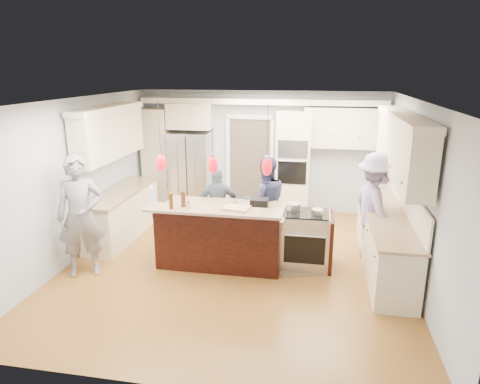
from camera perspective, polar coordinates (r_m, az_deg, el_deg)
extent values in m
plane|color=#A26F2C|center=(7.31, -0.50, -9.45)|extent=(6.00, 6.00, 0.00)
cube|color=#B2BCC6|center=(9.73, 2.82, 5.41)|extent=(5.50, 0.04, 2.70)
cube|color=#B2BCC6|center=(4.11, -8.54, -10.15)|extent=(5.50, 0.04, 2.70)
cube|color=#B2BCC6|center=(7.82, -20.73, 1.71)|extent=(0.04, 6.00, 2.70)
cube|color=#B2BCC6|center=(6.89, 22.55, -0.34)|extent=(0.04, 6.00, 2.70)
cube|color=white|center=(6.61, -0.56, 12.16)|extent=(5.50, 6.00, 0.04)
cube|color=#B7B7BC|center=(9.80, -6.53, 2.72)|extent=(0.90, 0.70, 1.80)
cube|color=beige|center=(9.38, 7.09, 3.65)|extent=(0.72, 0.64, 2.30)
cube|color=black|center=(8.98, 7.04, 5.71)|extent=(0.60, 0.02, 0.35)
cube|color=black|center=(9.09, 6.94, 2.60)|extent=(0.60, 0.02, 0.50)
cylinder|color=#B7B7BC|center=(9.00, 6.98, 4.10)|extent=(0.55, 0.02, 0.02)
cube|color=beige|center=(10.06, -10.86, 4.34)|extent=(0.60, 0.58, 2.30)
cube|color=beige|center=(9.65, -6.67, 10.04)|extent=(0.95, 0.58, 0.55)
cube|color=beige|center=(9.39, 13.78, 8.29)|extent=(1.70, 0.35, 0.85)
cube|color=beige|center=(9.39, 2.75, 11.98)|extent=(5.30, 0.38, 0.12)
cube|color=#4C443A|center=(9.81, 1.34, 3.73)|extent=(0.90, 0.06, 2.10)
cube|color=white|center=(9.60, 1.34, 9.99)|extent=(1.04, 0.06, 0.10)
cube|color=beige|center=(7.39, 18.67, -6.33)|extent=(0.60, 3.00, 0.88)
cube|color=tan|center=(7.24, 18.99, -2.96)|extent=(0.64, 3.05, 0.04)
cube|color=beige|center=(7.00, 20.77, 5.39)|extent=(0.35, 3.00, 0.85)
cube|color=beige|center=(6.93, 21.08, 9.29)|extent=(0.37, 3.10, 0.10)
cube|color=beige|center=(8.58, -15.43, -2.93)|extent=(0.60, 2.20, 0.88)
cube|color=tan|center=(8.45, -15.66, 0.02)|extent=(0.64, 2.25, 0.04)
cube|color=beige|center=(8.28, -16.98, 7.26)|extent=(0.35, 2.20, 0.85)
cube|color=beige|center=(8.22, -17.19, 10.56)|extent=(0.37, 2.30, 0.10)
cube|color=black|center=(7.32, -2.22, -5.68)|extent=(2.00, 1.00, 0.88)
cube|color=tan|center=(7.16, -2.26, -2.26)|extent=(2.10, 1.10, 0.04)
cube|color=black|center=(6.78, -3.26, -6.62)|extent=(2.00, 0.12, 1.08)
cube|color=tan|center=(6.45, -3.63, -2.50)|extent=(2.10, 0.42, 0.04)
cube|color=black|center=(7.14, 2.58, -1.50)|extent=(0.30, 0.24, 0.16)
cube|color=#B7B7BC|center=(7.16, 8.69, -6.28)|extent=(0.76, 0.66, 0.90)
cube|color=black|center=(6.87, 8.58, -7.72)|extent=(0.65, 0.01, 0.45)
cube|color=black|center=(7.00, 8.85, -2.80)|extent=(0.72, 0.59, 0.02)
cube|color=black|center=(7.17, 11.98, -6.52)|extent=(0.06, 0.71, 0.88)
cylinder|color=black|center=(6.45, -10.73, 8.43)|extent=(0.01, 0.01, 0.75)
ellipsoid|color=red|center=(6.54, -10.49, 3.87)|extent=(0.15, 0.15, 0.26)
cylinder|color=black|center=(6.21, -3.74, 8.39)|extent=(0.01, 0.01, 0.75)
ellipsoid|color=red|center=(6.30, -3.65, 3.65)|extent=(0.15, 0.15, 0.26)
cylinder|color=black|center=(6.07, 3.69, 8.20)|extent=(0.01, 0.01, 0.75)
ellipsoid|color=red|center=(6.16, 3.60, 3.36)|extent=(0.15, 0.15, 0.26)
imported|color=slate|center=(7.06, -20.49, -3.06)|extent=(0.83, 0.72, 1.92)
imported|color=navy|center=(7.74, 3.39, -1.38)|extent=(0.98, 0.87, 1.67)
imported|color=slate|center=(7.92, -2.91, -1.84)|extent=(0.90, 0.57, 1.43)
imported|color=#9284B2|center=(7.46, 17.59, -2.03)|extent=(1.03, 1.36, 1.86)
cube|color=#806346|center=(7.39, 7.26, -9.25)|extent=(0.99, 1.19, 0.01)
cylinder|color=silver|center=(6.65, -11.65, -0.65)|extent=(0.09, 0.09, 0.31)
cylinder|color=#46280C|center=(6.59, -7.51, -1.02)|extent=(0.06, 0.06, 0.22)
cylinder|color=#46280C|center=(6.50, -9.19, -1.23)|extent=(0.08, 0.08, 0.24)
cylinder|color=#46280C|center=(6.57, -7.63, -0.95)|extent=(0.08, 0.08, 0.25)
cylinder|color=#B7B7BC|center=(6.50, -6.90, -1.69)|extent=(0.07, 0.07, 0.12)
cube|color=tan|center=(6.45, -0.51, -2.15)|extent=(0.44, 0.34, 0.03)
cylinder|color=#B7B7BC|center=(7.03, 7.19, -2.00)|extent=(0.22, 0.22, 0.13)
cylinder|color=#B7B7BC|center=(6.91, 10.26, -2.63)|extent=(0.18, 0.18, 0.09)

